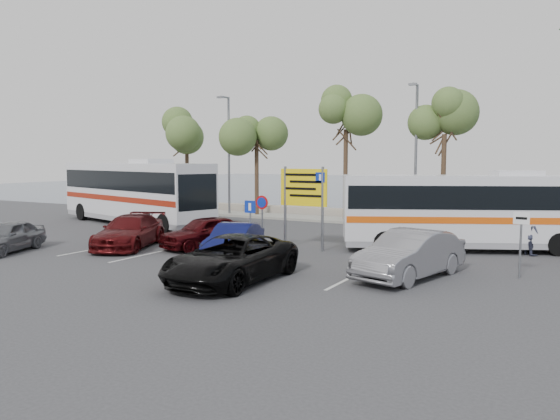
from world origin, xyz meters
The scene contains 25 objects.
ground centered at (0.00, 0.00, 0.00)m, with size 120.00×120.00×0.00m, color #37373A.
kerb_strip centered at (0.00, 14.00, 0.07)m, with size 44.00×2.40×0.15m, color gray.
seawall centered at (0.00, 16.00, 0.30)m, with size 48.00×0.80×0.60m, color #A59684.
sea centered at (0.00, 60.00, 0.01)m, with size 140.00×140.00×0.00m, color #3E5063.
tree_far_left centered at (-14.00, 14.00, 6.33)m, with size 3.20×3.20×7.60m.
tree_left centered at (-8.00, 14.00, 6.00)m, with size 3.20×3.20×7.20m.
tree_mid centered at (-1.50, 14.00, 6.65)m, with size 3.20×3.20×8.00m.
tree_right centered at (4.50, 14.00, 6.17)m, with size 3.20×3.20×7.40m.
street_lamp_left centered at (-10.00, 13.52, 4.60)m, with size 0.45×1.15×8.01m.
street_lamp_right centered at (3.00, 13.52, 4.60)m, with size 0.45×1.15×8.01m.
direction_sign centered at (1.00, 3.20, 2.43)m, with size 2.20×0.12×3.60m.
sign_no_stop centered at (-0.60, 2.38, 1.58)m, with size 0.60×0.08×2.35m.
sign_parking centered at (-0.20, 0.79, 1.47)m, with size 0.50×0.07×2.25m.
sign_taxi centered at (9.80, 1.49, 1.42)m, with size 0.50×0.07×2.20m.
lane_markings centered at (-1.14, -1.00, 0.00)m, with size 12.02×4.20×0.01m, color silver, non-canonical shape.
coach_bus_left centered at (-12.00, 6.50, 1.82)m, with size 12.86×5.95×3.93m.
coach_bus_right centered at (7.50, 6.50, 1.60)m, with size 11.04×6.74×3.45m.
car_silver_a centered at (-9.65, -3.50, 0.67)m, with size 1.58×3.92×1.33m, color slate.
car_blue centered at (-0.60, 0.20, 0.67)m, with size 1.42×4.07×1.34m, color #10154E.
car_maroon centered at (-6.00, -0.05, 0.71)m, with size 2.00×4.91×1.43m, color #510D0F.
car_red centered at (-3.00, 1.50, 0.71)m, with size 1.67×4.16×1.42m, color #40090B.
suv_black centered at (1.80, -3.50, 0.74)m, with size 2.46×5.32×1.48m, color black.
car_silver_b centered at (6.61, -0.18, 0.78)m, with size 1.66×4.76×1.57m, color gray.
pedestrian_near centered at (-7.20, 5.00, 0.98)m, with size 0.71×0.47×1.95m, color #879AC4.
pedestrian_far centered at (9.71, 6.50, 0.84)m, with size 0.82×0.64×1.68m, color #2C2F43.
Camera 1 is at (11.51, -17.76, 3.92)m, focal length 35.00 mm.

